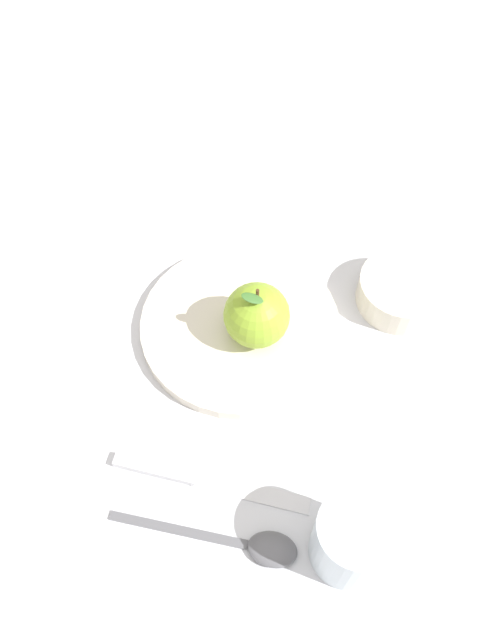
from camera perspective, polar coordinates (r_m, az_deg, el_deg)
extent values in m
plane|color=silver|center=(0.74, -0.37, -3.94)|extent=(2.40, 2.40, 0.00)
cylinder|color=silver|center=(0.76, 0.00, -0.52)|extent=(0.23, 0.23, 0.01)
torus|color=silver|center=(0.76, 0.00, -0.39)|extent=(0.23, 0.23, 0.01)
sphere|color=#8CB22D|center=(0.72, 1.15, 0.57)|extent=(0.07, 0.07, 0.07)
cylinder|color=#4C3319|center=(0.69, 1.21, 2.41)|extent=(0.00, 0.00, 0.01)
ellipsoid|color=#386628|center=(0.68, 0.75, 2.05)|extent=(0.02, 0.03, 0.01)
cylinder|color=silver|center=(0.80, 13.64, 2.44)|extent=(0.10, 0.10, 0.04)
torus|color=silver|center=(0.79, 13.85, 3.07)|extent=(0.10, 0.10, 0.01)
cylinder|color=#B7AF9F|center=(0.79, 13.82, 2.98)|extent=(0.08, 0.08, 0.01)
cylinder|color=silver|center=(0.64, 9.58, -18.10)|extent=(0.07, 0.07, 0.08)
torus|color=silver|center=(0.60, 10.10, -17.20)|extent=(0.07, 0.07, 0.01)
cylinder|color=#8B959D|center=(0.61, 10.08, -17.22)|extent=(0.06, 0.06, 0.01)
cube|color=silver|center=(0.68, 0.95, -14.51)|extent=(0.06, 0.12, 0.00)
cube|color=silver|center=(0.70, -7.53, -12.36)|extent=(0.04, 0.09, 0.01)
ellipsoid|color=#59595E|center=(0.67, 2.80, -19.04)|extent=(0.05, 0.06, 0.01)
cube|color=#59595E|center=(0.68, -5.35, -17.45)|extent=(0.06, 0.13, 0.01)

